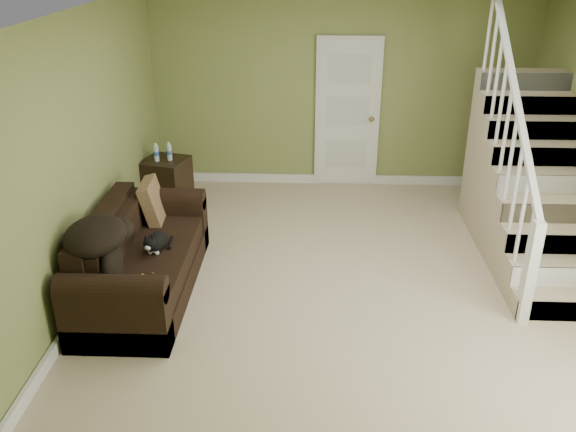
# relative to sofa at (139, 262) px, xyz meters

# --- Properties ---
(floor) EXTENTS (5.00, 5.50, 0.01)m
(floor) POSITION_rel_sofa_xyz_m (2.02, 0.23, -0.31)
(floor) COLOR tan
(floor) RESTS_ON ground
(ceiling) EXTENTS (5.00, 5.50, 0.01)m
(ceiling) POSITION_rel_sofa_xyz_m (2.02, 0.23, 2.29)
(ceiling) COLOR white
(ceiling) RESTS_ON wall_back
(wall_back) EXTENTS (5.00, 0.04, 2.60)m
(wall_back) POSITION_rel_sofa_xyz_m (2.02, 2.98, 0.99)
(wall_back) COLOR olive
(wall_back) RESTS_ON floor
(wall_front) EXTENTS (5.00, 0.04, 2.60)m
(wall_front) POSITION_rel_sofa_xyz_m (2.02, -2.52, 0.99)
(wall_front) COLOR olive
(wall_front) RESTS_ON floor
(wall_left) EXTENTS (0.04, 5.50, 2.60)m
(wall_left) POSITION_rel_sofa_xyz_m (-0.48, 0.23, 0.99)
(wall_left) COLOR olive
(wall_left) RESTS_ON floor
(baseboard_back) EXTENTS (5.00, 0.04, 0.12)m
(baseboard_back) POSITION_rel_sofa_xyz_m (2.02, 2.95, -0.25)
(baseboard_back) COLOR white
(baseboard_back) RESTS_ON floor
(baseboard_left) EXTENTS (0.04, 5.50, 0.12)m
(baseboard_left) POSITION_rel_sofa_xyz_m (-0.45, 0.23, -0.25)
(baseboard_left) COLOR white
(baseboard_left) RESTS_ON floor
(door) EXTENTS (0.86, 0.12, 2.02)m
(door) POSITION_rel_sofa_xyz_m (2.12, 2.93, 0.69)
(door) COLOR white
(door) RESTS_ON floor
(staircase) EXTENTS (1.00, 2.51, 2.82)m
(staircase) POSITION_rel_sofa_xyz_m (4.01, 1.19, 0.33)
(staircase) COLOR tan
(staircase) RESTS_ON floor
(sofa) EXTENTS (0.90, 2.09, 0.82)m
(sofa) POSITION_rel_sofa_xyz_m (0.00, 0.00, 0.00)
(sofa) COLOR black
(sofa) RESTS_ON floor
(side_table) EXTENTS (0.63, 0.63, 0.85)m
(side_table) POSITION_rel_sofa_xyz_m (-0.20, 2.10, 0.00)
(side_table) COLOR black
(side_table) RESTS_ON floor
(cat) EXTENTS (0.23, 0.48, 0.23)m
(cat) POSITION_rel_sofa_xyz_m (0.19, 0.00, 0.22)
(cat) COLOR black
(cat) RESTS_ON sofa
(banana) EXTENTS (0.15, 0.21, 0.06)m
(banana) POSITION_rel_sofa_xyz_m (0.22, -0.59, 0.16)
(banana) COLOR gold
(banana) RESTS_ON sofa
(throw_pillow) EXTENTS (0.26, 0.49, 0.49)m
(throw_pillow) POSITION_rel_sofa_xyz_m (-0.01, 0.72, 0.31)
(throw_pillow) COLOR #4F351F
(throw_pillow) RESTS_ON sofa
(throw_blanket) EXTENTS (0.55, 0.70, 0.28)m
(throw_blanket) POSITION_rel_sofa_xyz_m (-0.19, -0.51, 0.54)
(throw_blanket) COLOR black
(throw_blanket) RESTS_ON sofa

